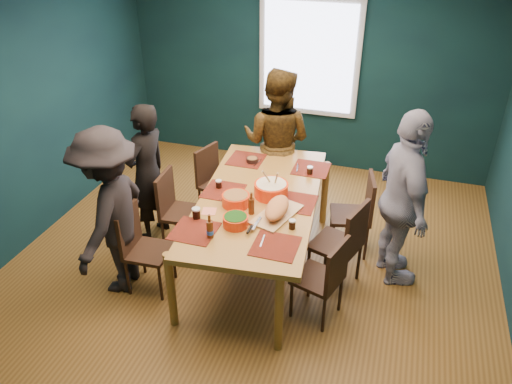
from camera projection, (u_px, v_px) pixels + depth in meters
room at (261, 135)px, 4.85m from camera, size 5.01×5.01×2.71m
dining_table at (259, 204)px, 4.90m from camera, size 1.33×2.33×0.85m
chair_left_far at (214, 177)px, 5.90m from camera, size 0.50×0.50×0.88m
chair_left_mid at (175, 205)px, 5.34m from camera, size 0.43×0.43×0.90m
chair_left_near at (140, 243)px, 4.77m from camera, size 0.42×0.42×0.88m
chair_right_far at (359, 209)px, 5.27m from camera, size 0.49×0.49×0.91m
chair_right_mid at (345, 240)px, 4.74m from camera, size 0.54×0.54×0.95m
chair_right_near at (326, 275)px, 4.39m from camera, size 0.48×0.48×0.86m
person_far_left at (147, 174)px, 5.39m from camera, size 0.50×0.65×1.58m
person_back at (277, 142)px, 5.88m from camera, size 0.92×0.75×1.76m
person_right at (403, 201)px, 4.70m from camera, size 0.79×1.14×1.80m
person_near_left at (111, 213)px, 4.62m from camera, size 0.71×1.13×1.68m
bowl_salad at (236, 199)px, 4.71m from camera, size 0.27×0.27×0.11m
bowl_dumpling at (271, 189)px, 4.84m from camera, size 0.33×0.33×0.31m
bowl_herbs at (236, 220)px, 4.41m from camera, size 0.23×0.23×0.10m
cutting_board at (277, 209)px, 4.54m from camera, size 0.42×0.69×0.15m
small_bowl at (252, 160)px, 5.48m from camera, size 0.13×0.13×0.05m
beer_bottle_a at (210, 229)px, 4.24m from camera, size 0.06×0.06×0.23m
beer_bottle_b at (251, 206)px, 4.56m from camera, size 0.06×0.06×0.22m
cola_glass_a at (196, 213)px, 4.50m from camera, size 0.08×0.08×0.11m
cola_glass_b at (292, 224)px, 4.37m from camera, size 0.06×0.06×0.09m
cola_glass_c at (310, 170)px, 5.23m from camera, size 0.06×0.06×0.09m
cola_glass_d at (219, 184)px, 4.99m from camera, size 0.06×0.06×0.09m
napkin_a at (302, 198)px, 4.84m from camera, size 0.15×0.15×0.00m
napkin_b at (209, 211)px, 4.63m from camera, size 0.16×0.16×0.00m
napkin_c at (275, 240)px, 4.24m from camera, size 0.19×0.19×0.00m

